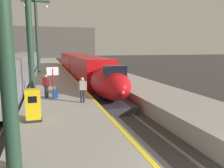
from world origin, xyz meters
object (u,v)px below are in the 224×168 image
Objects in this scene: station_column_mid at (29,22)px; ticket_machine_yellow at (33,106)px; highspeed_train_main at (81,67)px; station_column_far at (37,30)px; rolling_suitcase at (55,94)px; passenger_mid_platform at (82,88)px; passenger_near_edge at (46,84)px; departure_info_board at (53,75)px; regional_train_adjacent at (20,67)px.

ticket_machine_yellow is (0.35, -6.42, -4.71)m from station_column_mid.
highspeed_train_main is 8.35m from station_column_far.
highspeed_train_main is 3.66× the size of station_column_far.
ticket_machine_yellow is (-1.22, -4.97, 0.44)m from rolling_suitcase.
passenger_mid_platform is at bearing 46.64° from ticket_machine_yellow.
station_column_mid is at bearing 137.35° from rolling_suitcase.
departure_info_board is (0.53, 1.23, 0.52)m from passenger_near_edge.
regional_train_adjacent is 4.05× the size of station_column_mid.
rolling_suitcase is 5.14m from ticket_machine_yellow.
passenger_near_edge is at bearing 83.19° from ticket_machine_yellow.
passenger_mid_platform reaches higher than rolling_suitcase.
station_column_far is 24.32m from ticket_machine_yellow.
passenger_mid_platform is at bearing -72.41° from regional_train_adjacent.
highspeed_train_main is at bearing -23.92° from station_column_far.
departure_info_board is (1.52, -17.13, -4.67)m from station_column_far.
station_column_mid is at bearing 93.12° from ticket_machine_yellow.
highspeed_train_main is 22.58× the size of passenger_mid_platform.
station_column_far is at bearing 99.02° from passenger_mid_platform.
ticket_machine_yellow is at bearing -104.75° from highspeed_train_main.
rolling_suitcase is (0.58, -0.38, -0.69)m from passenger_near_edge.
regional_train_adjacent is at bearing 107.59° from passenger_mid_platform.
passenger_mid_platform is 4.26m from ticket_machine_yellow.
highspeed_train_main is 1.04× the size of regional_train_adjacent.
highspeed_train_main is at bearing 5.20° from regional_train_adjacent.
regional_train_adjacent is 21.66× the size of passenger_near_edge.
station_column_mid is at bearing -81.02° from regional_train_adjacent.
highspeed_train_main is at bearing 81.69° from passenger_mid_platform.
regional_train_adjacent reaches higher than departure_info_board.
passenger_near_edge is at bearing 135.36° from passenger_mid_platform.
passenger_near_edge is (0.99, -1.07, -4.46)m from station_column_mid.
station_column_mid reaches higher than ticket_machine_yellow.
passenger_mid_platform is at bearing -45.46° from station_column_mid.
passenger_mid_platform is at bearing -44.64° from passenger_near_edge.
rolling_suitcase is 0.61× the size of ticket_machine_yellow.
departure_info_board reaches higher than ticket_machine_yellow.
station_column_far is at bearing 90.85° from ticket_machine_yellow.
station_column_mid is 5.35× the size of passenger_near_edge.
station_column_far is 10.62× the size of rolling_suitcase.
station_column_far is at bearing 94.79° from rolling_suitcase.
station_column_far is 6.17× the size of passenger_near_edge.
highspeed_train_main is 38.86× the size of rolling_suitcase.
station_column_far is 21.50m from passenger_mid_platform.
ticket_machine_yellow is (-5.55, -21.09, -0.14)m from highspeed_train_main.
passenger_near_edge is 0.97m from rolling_suitcase.
station_column_mid reaches higher than departure_info_board.
station_column_far is at bearing 90.00° from station_column_mid.
highspeed_train_main is at bearing 72.67° from passenger_near_edge.
rolling_suitcase is at bearing -42.65° from station_column_mid.
station_column_mid is 0.87× the size of station_column_far.
passenger_mid_platform is (3.27, -20.61, -5.19)m from station_column_far.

